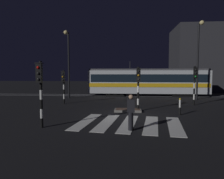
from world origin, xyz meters
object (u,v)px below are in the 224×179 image
Objects in this scene: traffic_light_median_centre at (138,82)px; tram at (148,81)px; street_lamp_trackside_right at (199,52)px; street_lamp_trackside_left at (68,56)px; bollard_island_edge at (180,107)px; traffic_light_corner_far_right at (195,79)px; traffic_light_corner_far_left at (63,82)px; pedestrian_waiting_at_kerb at (131,112)px; traffic_light_corner_near_left at (40,84)px.

tram is (1.58, 10.77, -0.35)m from traffic_light_median_centre.
street_lamp_trackside_right is at bearing -37.23° from tram.
street_lamp_trackside_left is at bearing 134.38° from traffic_light_median_centre.
street_lamp_trackside_left is 6.41× the size of bollard_island_edge.
traffic_light_corner_far_right is 5.87m from traffic_light_median_centre.
traffic_light_median_centre is at bearing -45.62° from street_lamp_trackside_left.
tram reaches higher than traffic_light_corner_far_right.
traffic_light_median_centre is at bearing 156.88° from bollard_island_edge.
street_lamp_trackside_right is (1.48, 3.87, 2.70)m from traffic_light_corner_far_right.
street_lamp_trackside_left is 13.51m from street_lamp_trackside_right.
traffic_light_median_centre is 2.85× the size of bollard_island_edge.
traffic_light_median_centre is 10.89m from tram.
bollard_island_edge is (9.06, -4.37, -1.42)m from traffic_light_corner_far_left.
pedestrian_waiting_at_kerb is (-2.14, -15.91, -0.87)m from tram.
street_lamp_trackside_left is (-0.74, 4.08, 2.54)m from traffic_light_corner_far_left.
traffic_light_corner_near_left is 0.46× the size of street_lamp_trackside_left.
street_lamp_trackside_left is at bearing 179.29° from street_lamp_trackside_right.
pedestrian_waiting_at_kerb is at bearing -128.58° from bollard_island_edge.
bollard_island_edge is (-2.22, -4.41, -1.64)m from traffic_light_corner_far_right.
traffic_light_corner_far_left is 0.38× the size of street_lamp_trackside_right.
traffic_light_corner_far_left is at bearing 124.93° from pedestrian_waiting_at_kerb.
traffic_light_corner_far_right is 0.43× the size of street_lamp_trackside_right.
traffic_light_corner_near_left is at bearing -112.55° from tram.
traffic_light_corner_far_right is at bearing 57.22° from pedestrian_waiting_at_kerb.
pedestrian_waiting_at_kerb is at bearing -97.67° from tram.
traffic_light_median_centre is (6.42, -3.24, 0.11)m from traffic_light_corner_far_left.
traffic_light_corner_far_left reaches higher than pedestrian_waiting_at_kerb.
traffic_light_median_centre reaches higher than traffic_light_corner_far_left.
traffic_light_corner_far_right is 3.00× the size of bollard_island_edge.
traffic_light_corner_far_right is at bearing 40.17° from traffic_light_corner_near_left.
pedestrian_waiting_at_kerb is (5.85, -8.38, -1.10)m from traffic_light_corner_far_left.
traffic_light_median_centre is at bearing 45.27° from traffic_light_corner_near_left.
tram is 12.87× the size of bollard_island_edge.
traffic_light_corner_far_right reaches higher than pedestrian_waiting_at_kerb.
tram is at bearing 113.68° from traffic_light_corner_far_right.
traffic_light_median_centre reaches higher than bollard_island_edge.
tram is at bearing 142.77° from street_lamp_trackside_right.
traffic_light_corner_far_right is 8.19m from tram.
bollard_island_edge is at bearing 27.08° from traffic_light_corner_near_left.
street_lamp_trackside_right is 4.57× the size of pedestrian_waiting_at_kerb.
street_lamp_trackside_right reaches higher than bollard_island_edge.
pedestrian_waiting_at_kerb is at bearing -122.78° from traffic_light_corner_far_right.
traffic_light_corner_far_right is (9.84, 8.30, 0.02)m from traffic_light_corner_near_left.
pedestrian_waiting_at_kerb is 1.54× the size of bollard_island_edge.
tram is (-4.76, 3.62, -3.15)m from street_lamp_trackside_right.
street_lamp_trackside_left is at bearing 139.25° from bollard_island_edge.
street_lamp_trackside_left reaches higher than traffic_light_corner_far_right.
street_lamp_trackside_right is 14.66m from pedestrian_waiting_at_kerb.
traffic_light_corner_near_left is 2.97× the size of bollard_island_edge.
pedestrian_waiting_at_kerb is at bearing -62.10° from street_lamp_trackside_left.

